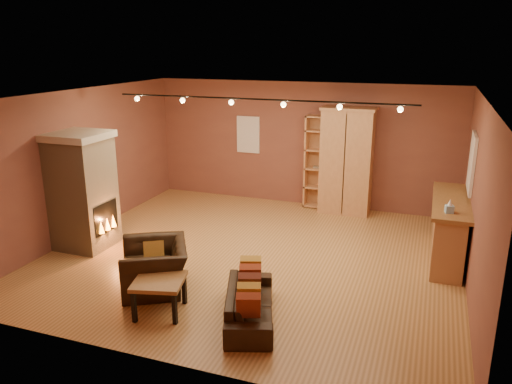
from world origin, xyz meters
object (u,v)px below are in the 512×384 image
at_px(armoire, 347,161).
at_px(armchair, 154,259).
at_px(bookcase, 325,162).
at_px(loveseat, 250,297).
at_px(fireplace, 83,191).
at_px(coffee_table, 159,284).
at_px(bar_counter, 448,229).

height_order(armoire, armchair, armoire).
height_order(bookcase, loveseat, bookcase).
relative_size(fireplace, bookcase, 1.01).
bearing_deg(coffee_table, bookcase, 78.45).
bearing_deg(fireplace, armchair, -27.01).
relative_size(bar_counter, loveseat, 1.37).
xyz_separation_m(bookcase, bar_counter, (2.64, -2.10, -0.52)).
relative_size(armoire, loveseat, 1.42).
distance_m(fireplace, coffee_table, 3.07).
bearing_deg(armchair, loveseat, 47.35).
height_order(loveseat, coffee_table, loveseat).
height_order(fireplace, bar_counter, fireplace).
distance_m(bookcase, coffee_table, 5.55).
distance_m(loveseat, coffee_table, 1.26).
height_order(bookcase, armchair, bookcase).
xyz_separation_m(armoire, armchair, (-2.06, -4.60, -0.69)).
bearing_deg(loveseat, bookcase, -17.42).
height_order(bar_counter, coffee_table, bar_counter).
bearing_deg(fireplace, bar_counter, 14.70).
bearing_deg(coffee_table, bar_counter, 41.44).
distance_m(fireplace, loveseat, 4.05).
distance_m(fireplace, armoire, 5.45).
bearing_deg(fireplace, bookcase, 46.04).
bearing_deg(bar_counter, armchair, -147.26).
relative_size(loveseat, coffee_table, 2.01).
bearing_deg(armchair, bookcase, 131.50).
relative_size(bookcase, loveseat, 1.29).
bearing_deg(bar_counter, coffee_table, -138.56).
xyz_separation_m(armoire, bar_counter, (2.12, -1.92, -0.62)).
relative_size(bookcase, armchair, 1.61).
xyz_separation_m(fireplace, armoire, (4.12, 3.55, 0.11)).
xyz_separation_m(fireplace, loveseat, (3.73, -1.41, -0.73)).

